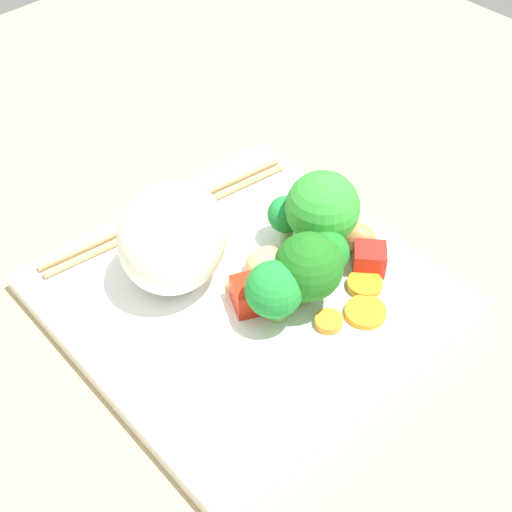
% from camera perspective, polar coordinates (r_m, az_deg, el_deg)
% --- Properties ---
extents(ground_plane, '(1.10, 1.10, 0.02)m').
position_cam_1_polar(ground_plane, '(0.61, -0.93, -4.07)').
color(ground_plane, tan).
extents(square_plate, '(0.28, 0.28, 0.01)m').
position_cam_1_polar(square_plate, '(0.59, -0.95, -2.99)').
color(square_plate, white).
rests_on(square_plate, ground_plane).
extents(rice_mound, '(0.11, 0.12, 0.09)m').
position_cam_1_polar(rice_mound, '(0.57, -6.33, 1.41)').
color(rice_mound, white).
rests_on(rice_mound, square_plate).
extents(broccoli_floret_0, '(0.04, 0.04, 0.05)m').
position_cam_1_polar(broccoli_floret_0, '(0.57, 5.28, 0.08)').
color(broccoli_floret_0, '#639541').
rests_on(broccoli_floret_0, square_plate).
extents(broccoli_floret_1, '(0.03, 0.03, 0.04)m').
position_cam_1_polar(broccoli_floret_1, '(0.61, 2.28, 3.07)').
color(broccoli_floret_1, '#80B75D').
rests_on(broccoli_floret_1, square_plate).
extents(broccoli_floret_2, '(0.06, 0.06, 0.08)m').
position_cam_1_polar(broccoli_floret_2, '(0.59, 5.05, 3.59)').
color(broccoli_floret_2, '#70AB44').
rests_on(broccoli_floret_2, square_plate).
extents(broccoli_floret_3, '(0.04, 0.04, 0.06)m').
position_cam_1_polar(broccoli_floret_3, '(0.54, 1.38, -2.62)').
color(broccoli_floret_3, '#84B24D').
rests_on(broccoli_floret_3, square_plate).
extents(broccoli_floret_4, '(0.05, 0.05, 0.07)m').
position_cam_1_polar(broccoli_floret_4, '(0.55, 3.98, -0.85)').
color(broccoli_floret_4, '#74AD50').
rests_on(broccoli_floret_4, square_plate).
extents(carrot_slice_0, '(0.04, 0.04, 0.01)m').
position_cam_1_polar(carrot_slice_0, '(0.59, 2.34, -1.89)').
color(carrot_slice_0, orange).
rests_on(carrot_slice_0, square_plate).
extents(carrot_slice_1, '(0.03, 0.03, 0.01)m').
position_cam_1_polar(carrot_slice_1, '(0.56, 5.51, -4.95)').
color(carrot_slice_1, orange).
rests_on(carrot_slice_1, square_plate).
extents(carrot_slice_2, '(0.03, 0.03, 0.01)m').
position_cam_1_polar(carrot_slice_2, '(0.57, 8.25, -4.22)').
color(carrot_slice_2, orange).
rests_on(carrot_slice_2, square_plate).
extents(carrot_slice_3, '(0.03, 0.03, 0.01)m').
position_cam_1_polar(carrot_slice_3, '(0.59, 8.20, -2.14)').
color(carrot_slice_3, orange).
rests_on(carrot_slice_3, square_plate).
extents(carrot_slice_4, '(0.04, 0.04, 0.01)m').
position_cam_1_polar(carrot_slice_4, '(0.60, 3.05, -0.46)').
color(carrot_slice_4, orange).
rests_on(carrot_slice_4, square_plate).
extents(carrot_slice_5, '(0.04, 0.04, 0.01)m').
position_cam_1_polar(carrot_slice_5, '(0.59, -0.79, -2.01)').
color(carrot_slice_5, orange).
rests_on(carrot_slice_5, square_plate).
extents(pepper_chunk_0, '(0.03, 0.03, 0.02)m').
position_cam_1_polar(pepper_chunk_0, '(0.60, 8.56, -0.21)').
color(pepper_chunk_0, red).
rests_on(pepper_chunk_0, square_plate).
extents(pepper_chunk_1, '(0.04, 0.04, 0.02)m').
position_cam_1_polar(pepper_chunk_1, '(0.57, -0.37, -2.91)').
color(pepper_chunk_1, red).
rests_on(pepper_chunk_1, square_plate).
extents(chicken_piece_0, '(0.04, 0.05, 0.02)m').
position_cam_1_polar(chicken_piece_0, '(0.59, 0.58, -0.30)').
color(chicken_piece_0, tan).
rests_on(chicken_piece_0, square_plate).
extents(chicken_piece_1, '(0.04, 0.04, 0.02)m').
position_cam_1_polar(chicken_piece_1, '(0.63, 6.77, 2.47)').
color(chicken_piece_1, tan).
rests_on(chicken_piece_1, square_plate).
extents(chicken_piece_2, '(0.04, 0.04, 0.03)m').
position_cam_1_polar(chicken_piece_2, '(0.62, 7.62, 1.44)').
color(chicken_piece_2, '#B7834A').
rests_on(chicken_piece_2, square_plate).
extents(chopstick_pair, '(0.05, 0.24, 0.01)m').
position_cam_1_polar(chopstick_pair, '(0.65, -6.57, 3.19)').
color(chopstick_pair, tan).
rests_on(chopstick_pair, square_plate).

